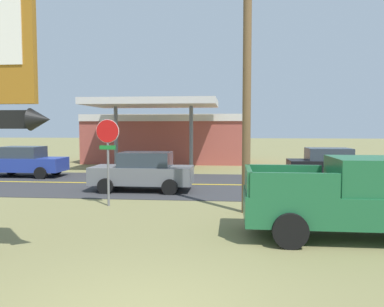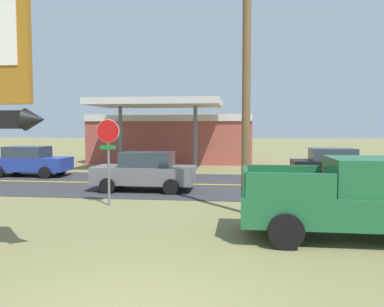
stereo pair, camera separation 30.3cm
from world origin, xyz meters
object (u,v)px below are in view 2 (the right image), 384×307
object	(u,v)px
pickup_green_parked_on_lawn	(353,199)
car_blue_far_lane	(30,161)
car_grey_mid_lane	(145,171)
gas_station	(173,137)
stop_sign	(108,147)
utility_pole	(247,61)
car_black_near_lane	(335,165)

from	to	relation	value
pickup_green_parked_on_lawn	car_blue_far_lane	distance (m)	17.48
car_grey_mid_lane	gas_station	bearing A→B (deg)	94.94
stop_sign	car_blue_far_lane	xyz separation A→B (m)	(-6.93, 7.18, -1.20)
utility_pole	car_grey_mid_lane	xyz separation A→B (m)	(-4.13, 3.78, -3.89)
utility_pole	pickup_green_parked_on_lawn	world-z (taller)	utility_pole
utility_pole	pickup_green_parked_on_lawn	distance (m)	5.22
pickup_green_parked_on_lawn	car_grey_mid_lane	xyz separation A→B (m)	(-6.65, 6.38, -0.13)
gas_station	pickup_green_parked_on_lawn	distance (m)	21.70
gas_station	pickup_green_parked_on_lawn	xyz separation A→B (m)	(7.85, -20.21, -0.98)
car_blue_far_lane	pickup_green_parked_on_lawn	bearing A→B (deg)	-36.42
stop_sign	car_black_near_lane	size ratio (longest dim) A/B	0.70
utility_pole	car_black_near_lane	bearing A→B (deg)	59.98
stop_sign	car_grey_mid_lane	distance (m)	3.43
utility_pole	gas_station	distance (m)	18.60
car_grey_mid_lane	car_blue_far_lane	world-z (taller)	same
utility_pole	pickup_green_parked_on_lawn	bearing A→B (deg)	-45.95
pickup_green_parked_on_lawn	car_blue_far_lane	xyz separation A→B (m)	(-14.07, 10.38, -0.13)
stop_sign	utility_pole	bearing A→B (deg)	-7.35
car_grey_mid_lane	car_blue_far_lane	distance (m)	8.43
stop_sign	car_grey_mid_lane	bearing A→B (deg)	81.24
gas_station	utility_pole	bearing A→B (deg)	-73.16
car_grey_mid_lane	car_blue_far_lane	bearing A→B (deg)	151.67
pickup_green_parked_on_lawn	utility_pole	bearing A→B (deg)	134.05
utility_pole	car_black_near_lane	size ratio (longest dim) A/B	2.11
stop_sign	car_black_near_lane	xyz separation A→B (m)	(9.12, 7.18, -1.20)
utility_pole	gas_station	bearing A→B (deg)	106.84
car_blue_far_lane	gas_station	bearing A→B (deg)	57.66
car_grey_mid_lane	pickup_green_parked_on_lawn	bearing A→B (deg)	-43.81
gas_station	pickup_green_parked_on_lawn	world-z (taller)	gas_station
gas_station	car_black_near_lane	world-z (taller)	gas_station
gas_station	car_blue_far_lane	bearing A→B (deg)	-122.34
car_black_near_lane	car_grey_mid_lane	size ratio (longest dim) A/B	1.00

